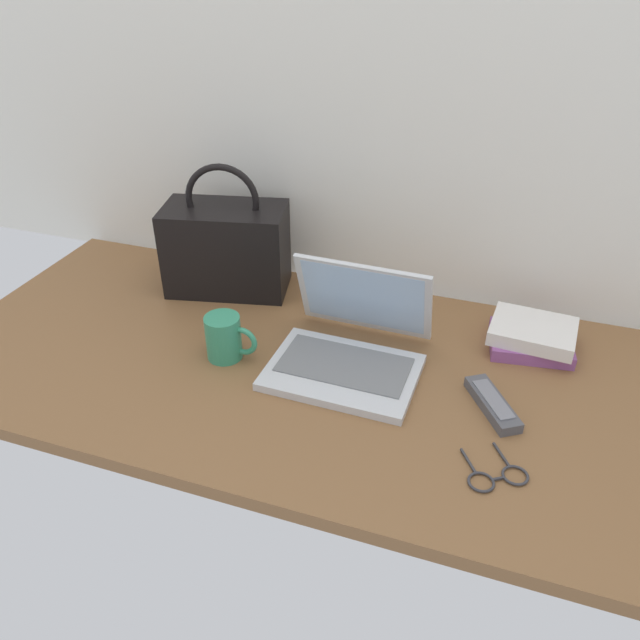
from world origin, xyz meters
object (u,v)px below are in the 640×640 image
object	(u,v)px
eyeglasses	(497,477)
book_stack	(532,336)
laptop	(350,346)
remote_control_near	(492,404)
handbag	(226,247)
coffee_mug	(225,337)

from	to	relation	value
eyeglasses	book_stack	size ratio (longest dim) A/B	0.71
laptop	remote_control_near	bearing A→B (deg)	-9.79
remote_control_near	eyeglasses	size ratio (longest dim) A/B	1.17
handbag	eyeglasses	bearing A→B (deg)	-31.86
coffee_mug	handbag	bearing A→B (deg)	114.59
handbag	coffee_mug	bearing A→B (deg)	-65.41
remote_control_near	book_stack	size ratio (longest dim) A/B	0.83
remote_control_near	book_stack	bearing A→B (deg)	76.32
laptop	remote_control_near	xyz separation A→B (m)	(0.31, -0.05, -0.03)
eyeglasses	handbag	size ratio (longest dim) A/B	0.41
eyeglasses	book_stack	distance (m)	0.42
coffee_mug	eyeglasses	size ratio (longest dim) A/B	0.86
remote_control_near	eyeglasses	xyz separation A→B (m)	(0.03, -0.18, -0.01)
laptop	eyeglasses	xyz separation A→B (m)	(0.34, -0.24, -0.04)
eyeglasses	handbag	world-z (taller)	handbag
coffee_mug	eyeglasses	distance (m)	0.62
handbag	book_stack	bearing A→B (deg)	-2.23
laptop	remote_control_near	world-z (taller)	laptop
remote_control_near	handbag	bearing A→B (deg)	159.07
coffee_mug	eyeglasses	world-z (taller)	coffee_mug
eyeglasses	book_stack	bearing A→B (deg)	85.98
eyeglasses	handbag	bearing A→B (deg)	148.14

